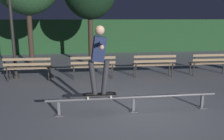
% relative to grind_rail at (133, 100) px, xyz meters
% --- Properties ---
extents(ground_plane, '(90.00, 90.00, 0.00)m').
position_rel_grind_rail_xyz_m(ground_plane, '(-0.00, -0.08, -0.30)').
color(ground_plane, slate).
extents(hedge_backdrop, '(24.00, 1.20, 2.10)m').
position_rel_grind_rail_xyz_m(hedge_backdrop, '(-0.00, 10.45, 0.76)').
color(hedge_backdrop, '#234C28').
rests_on(hedge_backdrop, ground).
extents(grind_rail, '(4.08, 0.18, 0.38)m').
position_rel_grind_rail_xyz_m(grind_rail, '(0.00, 0.00, 0.00)').
color(grind_rail, slate).
rests_on(grind_rail, ground).
extents(skateboard, '(0.78, 0.21, 0.09)m').
position_rel_grind_rail_xyz_m(skateboard, '(-0.81, -0.00, 0.16)').
color(skateboard, black).
rests_on(skateboard, grind_rail).
extents(skateboarder, '(0.62, 1.41, 1.56)m').
position_rel_grind_rail_xyz_m(skateboarder, '(-0.81, 0.00, 1.09)').
color(skateboarder, black).
rests_on(skateboarder, skateboard).
extents(park_bench_leftmost, '(1.61, 0.45, 0.88)m').
position_rel_grind_rail_xyz_m(park_bench_leftmost, '(-3.05, 3.27, 0.24)').
color(park_bench_leftmost, '#282623').
rests_on(park_bench_leftmost, ground).
extents(park_bench_left_center, '(1.61, 0.45, 0.88)m').
position_rel_grind_rail_xyz_m(park_bench_left_center, '(-0.76, 3.27, 0.24)').
color(park_bench_left_center, '#282623').
rests_on(park_bench_left_center, ground).
extents(park_bench_right_center, '(1.61, 0.45, 0.88)m').
position_rel_grind_rail_xyz_m(park_bench_right_center, '(1.52, 3.27, 0.24)').
color(park_bench_right_center, '#282623').
rests_on(park_bench_right_center, ground).
extents(park_bench_rightmost, '(1.61, 0.45, 0.88)m').
position_rel_grind_rail_xyz_m(park_bench_rightmost, '(3.81, 3.27, 0.24)').
color(park_bench_rightmost, '#282623').
rests_on(park_bench_rightmost, ground).
extents(lamp_post_left, '(0.32, 0.32, 3.90)m').
position_rel_grind_rail_xyz_m(lamp_post_left, '(-3.59, 3.69, 2.19)').
color(lamp_post_left, '#282623').
rests_on(lamp_post_left, ground).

